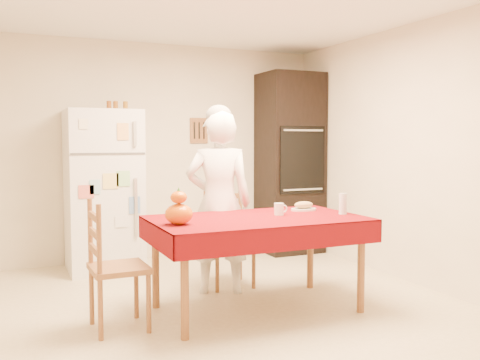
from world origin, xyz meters
TOP-DOWN VIEW (x-y plane):
  - floor at (0.00, 0.00)m, footprint 4.50×4.50m
  - room_shell at (0.00, 0.00)m, footprint 4.02×4.52m
  - refrigerator at (-0.65, 1.88)m, footprint 0.75×0.74m
  - oven_cabinet at (1.63, 1.93)m, footprint 0.70×0.62m
  - dining_table at (0.25, -0.01)m, footprint 1.70×1.00m
  - chair_far at (0.33, 0.81)m, footprint 0.43×0.42m
  - chair_left at (-0.92, 0.00)m, footprint 0.41×0.43m
  - seated_woman at (0.16, 0.59)m, footprint 0.70×0.57m
  - coffee_mug at (0.48, 0.03)m, footprint 0.08×0.08m
  - pumpkin_lower at (-0.43, -0.10)m, footprint 0.21×0.21m
  - pumpkin_upper at (-0.43, -0.10)m, footprint 0.12×0.12m
  - wine_glass at (1.00, -0.13)m, footprint 0.07×0.07m
  - bread_plate at (0.82, 0.21)m, footprint 0.24×0.24m
  - bread_loaf at (0.82, 0.21)m, footprint 0.18×0.10m
  - spice_jar_left at (-0.57, 1.93)m, footprint 0.05×0.05m
  - spice_jar_mid at (-0.50, 1.93)m, footprint 0.05×0.05m
  - spice_jar_right at (-0.39, 1.93)m, footprint 0.05×0.05m

SIDE VIEW (x-z plane):
  - floor at x=0.00m, z-range 0.00..0.00m
  - chair_far at x=0.33m, z-range 0.03..0.98m
  - chair_left at x=-0.92m, z-range 0.03..0.98m
  - dining_table at x=0.25m, z-range 0.31..1.07m
  - bread_plate at x=0.82m, z-range 0.76..0.78m
  - bread_loaf at x=0.82m, z-range 0.78..0.84m
  - coffee_mug at x=0.48m, z-range 0.76..0.86m
  - seated_woman at x=0.16m, z-range 0.00..1.64m
  - pumpkin_lower at x=-0.43m, z-range 0.76..0.92m
  - wine_glass at x=1.00m, z-range 0.76..0.94m
  - refrigerator at x=-0.65m, z-range 0.00..1.70m
  - pumpkin_upper at x=-0.43m, z-range 0.92..1.01m
  - oven_cabinet at x=1.63m, z-range 0.00..2.20m
  - room_shell at x=0.00m, z-range 0.37..2.88m
  - spice_jar_left at x=-0.57m, z-range 1.70..1.80m
  - spice_jar_mid at x=-0.50m, z-range 1.70..1.80m
  - spice_jar_right at x=-0.39m, z-range 1.70..1.80m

